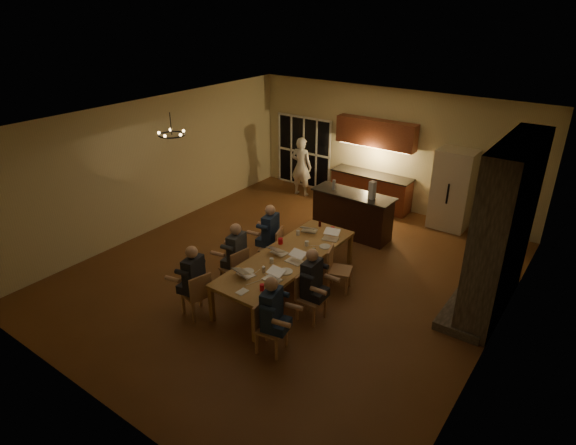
# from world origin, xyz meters

# --- Properties ---
(floor) EXTENTS (9.00, 9.00, 0.00)m
(floor) POSITION_xyz_m (0.00, 0.00, 0.00)
(floor) COLOR brown
(floor) RESTS_ON ground
(back_wall) EXTENTS (8.00, 0.04, 3.20)m
(back_wall) POSITION_xyz_m (0.00, 4.52, 1.60)
(back_wall) COLOR tan
(back_wall) RESTS_ON ground
(left_wall) EXTENTS (0.04, 9.00, 3.20)m
(left_wall) POSITION_xyz_m (-4.02, 0.00, 1.60)
(left_wall) COLOR tan
(left_wall) RESTS_ON ground
(right_wall) EXTENTS (0.04, 9.00, 3.20)m
(right_wall) POSITION_xyz_m (4.02, 0.00, 1.60)
(right_wall) COLOR tan
(right_wall) RESTS_ON ground
(ceiling) EXTENTS (8.00, 9.00, 0.04)m
(ceiling) POSITION_xyz_m (0.00, 0.00, 3.22)
(ceiling) COLOR white
(ceiling) RESTS_ON back_wall
(french_doors) EXTENTS (1.86, 0.08, 2.10)m
(french_doors) POSITION_xyz_m (-2.70, 4.47, 1.05)
(french_doors) COLOR black
(french_doors) RESTS_ON ground
(fireplace) EXTENTS (0.58, 2.50, 3.20)m
(fireplace) POSITION_xyz_m (3.70, 1.20, 1.60)
(fireplace) COLOR #5F544A
(fireplace) RESTS_ON ground
(kitchenette) EXTENTS (2.24, 0.68, 2.40)m
(kitchenette) POSITION_xyz_m (-0.30, 4.20, 1.20)
(kitchenette) COLOR brown
(kitchenette) RESTS_ON ground
(refrigerator) EXTENTS (0.90, 0.68, 2.00)m
(refrigerator) POSITION_xyz_m (1.90, 4.15, 1.00)
(refrigerator) COLOR beige
(refrigerator) RESTS_ON ground
(dining_table) EXTENTS (1.10, 3.36, 0.75)m
(dining_table) POSITION_xyz_m (0.31, -0.53, 0.38)
(dining_table) COLOR #A88043
(dining_table) RESTS_ON ground
(bar_island) EXTENTS (1.98, 0.70, 1.08)m
(bar_island) POSITION_xyz_m (0.15, 2.34, 0.54)
(bar_island) COLOR black
(bar_island) RESTS_ON ground
(chair_left_near) EXTENTS (0.53, 0.53, 0.89)m
(chair_left_near) POSITION_xyz_m (-0.55, -2.17, 0.45)
(chair_left_near) COLOR tan
(chair_left_near) RESTS_ON ground
(chair_left_mid) EXTENTS (0.51, 0.51, 0.89)m
(chair_left_mid) POSITION_xyz_m (-0.58, -1.10, 0.45)
(chair_left_mid) COLOR tan
(chair_left_mid) RESTS_ON ground
(chair_left_far) EXTENTS (0.56, 0.56, 0.89)m
(chair_left_far) POSITION_xyz_m (-0.52, -0.00, 0.45)
(chair_left_far) COLOR tan
(chair_left_far) RESTS_ON ground
(chair_right_near) EXTENTS (0.51, 0.51, 0.89)m
(chair_right_near) POSITION_xyz_m (1.17, -2.17, 0.45)
(chair_right_near) COLOR tan
(chair_right_near) RESTS_ON ground
(chair_right_mid) EXTENTS (0.45, 0.45, 0.89)m
(chair_right_mid) POSITION_xyz_m (1.22, -1.08, 0.45)
(chair_right_mid) COLOR tan
(chair_right_mid) RESTS_ON ground
(chair_right_far) EXTENTS (0.56, 0.56, 0.89)m
(chair_right_far) POSITION_xyz_m (1.14, 0.06, 0.45)
(chair_right_far) COLOR tan
(chair_right_far) RESTS_ON ground
(person_left_near) EXTENTS (0.70, 0.70, 1.38)m
(person_left_near) POSITION_xyz_m (-0.58, -2.15, 0.69)
(person_left_near) COLOR #20232A
(person_left_near) RESTS_ON ground
(person_right_near) EXTENTS (0.71, 0.71, 1.38)m
(person_right_near) POSITION_xyz_m (1.17, -2.15, 0.69)
(person_right_near) COLOR #1F354E
(person_right_near) RESTS_ON ground
(person_left_mid) EXTENTS (0.70, 0.70, 1.38)m
(person_left_mid) POSITION_xyz_m (-0.56, -1.02, 0.69)
(person_left_mid) COLOR #34383D
(person_left_mid) RESTS_ON ground
(person_right_mid) EXTENTS (0.62, 0.62, 1.38)m
(person_right_mid) POSITION_xyz_m (1.18, -1.02, 0.69)
(person_right_mid) COLOR #20232A
(person_right_mid) RESTS_ON ground
(person_left_far) EXTENTS (0.69, 0.69, 1.38)m
(person_left_far) POSITION_xyz_m (-0.58, 0.08, 0.69)
(person_left_far) COLOR #1F354E
(person_left_far) RESTS_ON ground
(standing_person) EXTENTS (0.67, 0.48, 1.71)m
(standing_person) POSITION_xyz_m (-2.34, 3.80, 0.86)
(standing_person) COLOR silver
(standing_person) RESTS_ON ground
(chandelier) EXTENTS (0.55, 0.55, 0.03)m
(chandelier) POSITION_xyz_m (-2.42, -0.75, 2.75)
(chandelier) COLOR black
(chandelier) RESTS_ON ceiling
(laptop_a) EXTENTS (0.37, 0.34, 0.23)m
(laptop_a) POSITION_xyz_m (0.11, -1.53, 0.86)
(laptop_a) COLOR silver
(laptop_a) RESTS_ON dining_table
(laptop_b) EXTENTS (0.34, 0.30, 0.23)m
(laptop_b) POSITION_xyz_m (0.59, -1.39, 0.86)
(laptop_b) COLOR silver
(laptop_b) RESTS_ON dining_table
(laptop_c) EXTENTS (0.35, 0.31, 0.23)m
(laptop_c) POSITION_xyz_m (0.11, -0.53, 0.86)
(laptop_c) COLOR silver
(laptop_c) RESTS_ON dining_table
(laptop_d) EXTENTS (0.33, 0.29, 0.23)m
(laptop_d) POSITION_xyz_m (0.54, -0.64, 0.86)
(laptop_d) COLOR silver
(laptop_d) RESTS_ON dining_table
(laptop_e) EXTENTS (0.39, 0.37, 0.23)m
(laptop_e) POSITION_xyz_m (0.05, 0.62, 0.86)
(laptop_e) COLOR silver
(laptop_e) RESTS_ON dining_table
(laptop_f) EXTENTS (0.38, 0.35, 0.23)m
(laptop_f) POSITION_xyz_m (0.61, 0.56, 0.86)
(laptop_f) COLOR silver
(laptop_f) RESTS_ON dining_table
(mug_front) EXTENTS (0.08, 0.08, 0.10)m
(mug_front) POSITION_xyz_m (0.22, -0.93, 0.80)
(mug_front) COLOR silver
(mug_front) RESTS_ON dining_table
(mug_mid) EXTENTS (0.08, 0.08, 0.10)m
(mug_mid) POSITION_xyz_m (0.37, 0.03, 0.80)
(mug_mid) COLOR silver
(mug_mid) RESTS_ON dining_table
(mug_back) EXTENTS (0.07, 0.07, 0.10)m
(mug_back) POSITION_xyz_m (-0.04, 0.32, 0.80)
(mug_back) COLOR silver
(mug_back) RESTS_ON dining_table
(redcup_near) EXTENTS (0.08, 0.08, 0.12)m
(redcup_near) POSITION_xyz_m (0.66, -1.76, 0.81)
(redcup_near) COLOR red
(redcup_near) RESTS_ON dining_table
(redcup_mid) EXTENTS (0.10, 0.10, 0.12)m
(redcup_mid) POSITION_xyz_m (-0.10, -0.21, 0.81)
(redcup_mid) COLOR red
(redcup_mid) RESTS_ON dining_table
(redcup_far) EXTENTS (0.09, 0.09, 0.12)m
(redcup_far) POSITION_xyz_m (0.47, 0.86, 0.81)
(redcup_far) COLOR red
(redcup_far) RESTS_ON dining_table
(can_silver) EXTENTS (0.06, 0.06, 0.12)m
(can_silver) POSITION_xyz_m (0.31, -1.28, 0.81)
(can_silver) COLOR #B2B2B7
(can_silver) RESTS_ON dining_table
(can_cola) EXTENTS (0.06, 0.06, 0.12)m
(can_cola) POSITION_xyz_m (0.11, 0.94, 0.81)
(can_cola) COLOR #3F0F0C
(can_cola) RESTS_ON dining_table
(can_right) EXTENTS (0.07, 0.07, 0.12)m
(can_right) POSITION_xyz_m (0.68, -0.18, 0.81)
(can_right) COLOR #B2B2B7
(can_right) RESTS_ON dining_table
(plate_near) EXTENTS (0.25, 0.25, 0.02)m
(plate_near) POSITION_xyz_m (0.63, -1.03, 0.76)
(plate_near) COLOR silver
(plate_near) RESTS_ON dining_table
(plate_left) EXTENTS (0.24, 0.24, 0.02)m
(plate_left) POSITION_xyz_m (0.06, -1.44, 0.76)
(plate_left) COLOR silver
(plate_left) RESTS_ON dining_table
(plate_far) EXTENTS (0.23, 0.23, 0.02)m
(plate_far) POSITION_xyz_m (0.70, 0.20, 0.76)
(plate_far) COLOR silver
(plate_far) RESTS_ON dining_table
(notepad) EXTENTS (0.16, 0.21, 0.01)m
(notepad) POSITION_xyz_m (0.42, -2.00, 0.76)
(notepad) COLOR white
(notepad) RESTS_ON dining_table
(bar_bottle) EXTENTS (0.08, 0.08, 0.24)m
(bar_bottle) POSITION_xyz_m (-0.36, 2.29, 1.20)
(bar_bottle) COLOR #99999E
(bar_bottle) RESTS_ON bar_island
(bar_blender) EXTENTS (0.15, 0.15, 0.42)m
(bar_blender) POSITION_xyz_m (0.64, 2.29, 1.29)
(bar_blender) COLOR silver
(bar_blender) RESTS_ON bar_island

